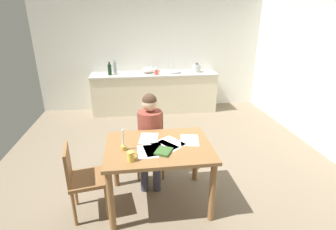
{
  "coord_description": "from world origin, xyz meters",
  "views": [
    {
      "loc": [
        -0.46,
        -3.54,
        2.13
      ],
      "look_at": [
        -0.02,
        -0.27,
        0.85
      ],
      "focal_mm": 27.6,
      "sensor_mm": 36.0,
      "label": 1
    }
  ],
  "objects_px": {
    "chair_side_empty": "(82,177)",
    "candlestick": "(124,144)",
    "wine_glass_near_sink": "(156,67)",
    "teacup_on_counter": "(156,72)",
    "person_seated": "(150,132)",
    "bottle_oil": "(110,69)",
    "bottle_vinegar": "(115,68)",
    "chair_at_table": "(151,140)",
    "book_magazine": "(164,151)",
    "sink_unit": "(173,72)",
    "coffee_mug": "(131,156)",
    "mixing_bowl": "(148,70)",
    "stovetop_kettle": "(197,68)",
    "wine_glass_back_left": "(147,67)",
    "wine_glass_by_kettle": "(152,67)",
    "dining_table": "(159,155)"
  },
  "relations": [
    {
      "from": "bottle_vinegar",
      "to": "teacup_on_counter",
      "type": "height_order",
      "value": "bottle_vinegar"
    },
    {
      "from": "bottle_vinegar",
      "to": "wine_glass_near_sink",
      "type": "bearing_deg",
      "value": 3.71
    },
    {
      "from": "wine_glass_near_sink",
      "to": "bottle_vinegar",
      "type": "bearing_deg",
      "value": -176.29
    },
    {
      "from": "chair_at_table",
      "to": "wine_glass_near_sink",
      "type": "relative_size",
      "value": 5.63
    },
    {
      "from": "wine_glass_near_sink",
      "to": "teacup_on_counter",
      "type": "relative_size",
      "value": 1.25
    },
    {
      "from": "bottle_oil",
      "to": "candlestick",
      "type": "bearing_deg",
      "value": -83.39
    },
    {
      "from": "person_seated",
      "to": "candlestick",
      "type": "xyz_separation_m",
      "value": [
        -0.32,
        -0.58,
        0.15
      ]
    },
    {
      "from": "person_seated",
      "to": "wine_glass_by_kettle",
      "type": "distance_m",
      "value": 2.85
    },
    {
      "from": "coffee_mug",
      "to": "teacup_on_counter",
      "type": "bearing_deg",
      "value": 80.41
    },
    {
      "from": "sink_unit",
      "to": "bottle_vinegar",
      "type": "xyz_separation_m",
      "value": [
        -1.3,
        0.09,
        0.11
      ]
    },
    {
      "from": "person_seated",
      "to": "bottle_vinegar",
      "type": "distance_m",
      "value": 2.85
    },
    {
      "from": "chair_side_empty",
      "to": "bottle_vinegar",
      "type": "height_order",
      "value": "bottle_vinegar"
    },
    {
      "from": "chair_side_empty",
      "to": "candlestick",
      "type": "xyz_separation_m",
      "value": [
        0.47,
        0.05,
        0.35
      ]
    },
    {
      "from": "chair_side_empty",
      "to": "teacup_on_counter",
      "type": "distance_m",
      "value": 3.38
    },
    {
      "from": "bottle_oil",
      "to": "mixing_bowl",
      "type": "relative_size",
      "value": 1.07
    },
    {
      "from": "bottle_oil",
      "to": "wine_glass_near_sink",
      "type": "height_order",
      "value": "bottle_oil"
    },
    {
      "from": "dining_table",
      "to": "teacup_on_counter",
      "type": "height_order",
      "value": "teacup_on_counter"
    },
    {
      "from": "wine_glass_back_left",
      "to": "chair_side_empty",
      "type": "bearing_deg",
      "value": -104.95
    },
    {
      "from": "chair_at_table",
      "to": "wine_glass_back_left",
      "type": "bearing_deg",
      "value": 87.51
    },
    {
      "from": "candlestick",
      "to": "sink_unit",
      "type": "distance_m",
      "value": 3.42
    },
    {
      "from": "stovetop_kettle",
      "to": "chair_side_empty",
      "type": "bearing_deg",
      "value": -121.98
    },
    {
      "from": "person_seated",
      "to": "mixing_bowl",
      "type": "relative_size",
      "value": 4.5
    },
    {
      "from": "person_seated",
      "to": "bottle_oil",
      "type": "height_order",
      "value": "person_seated"
    },
    {
      "from": "sink_unit",
      "to": "wine_glass_near_sink",
      "type": "distance_m",
      "value": 0.4
    },
    {
      "from": "dining_table",
      "to": "stovetop_kettle",
      "type": "relative_size",
      "value": 5.4
    },
    {
      "from": "candlestick",
      "to": "stovetop_kettle",
      "type": "bearing_deg",
      "value": 63.94
    },
    {
      "from": "teacup_on_counter",
      "to": "candlestick",
      "type": "bearing_deg",
      "value": -101.75
    },
    {
      "from": "person_seated",
      "to": "teacup_on_counter",
      "type": "xyz_separation_m",
      "value": [
        0.32,
        2.52,
        0.28
      ]
    },
    {
      "from": "person_seated",
      "to": "mixing_bowl",
      "type": "bearing_deg",
      "value": 86.98
    },
    {
      "from": "bottle_oil",
      "to": "wine_glass_by_kettle",
      "type": "relative_size",
      "value": 1.85
    },
    {
      "from": "coffee_mug",
      "to": "mixing_bowl",
      "type": "height_order",
      "value": "mixing_bowl"
    },
    {
      "from": "book_magazine",
      "to": "wine_glass_back_left",
      "type": "xyz_separation_m",
      "value": [
        0.03,
        3.52,
        0.24
      ]
    },
    {
      "from": "dining_table",
      "to": "sink_unit",
      "type": "distance_m",
      "value": 3.29
    },
    {
      "from": "chair_at_table",
      "to": "sink_unit",
      "type": "bearing_deg",
      "value": 74.64
    },
    {
      "from": "person_seated",
      "to": "coffee_mug",
      "type": "distance_m",
      "value": 0.87
    },
    {
      "from": "coffee_mug",
      "to": "wine_glass_back_left",
      "type": "relative_size",
      "value": 0.72
    },
    {
      "from": "chair_at_table",
      "to": "coffee_mug",
      "type": "relative_size",
      "value": 7.83
    },
    {
      "from": "bottle_oil",
      "to": "wine_glass_near_sink",
      "type": "xyz_separation_m",
      "value": [
        1.04,
        0.19,
        -0.01
      ]
    },
    {
      "from": "coffee_mug",
      "to": "bottle_vinegar",
      "type": "height_order",
      "value": "bottle_vinegar"
    },
    {
      "from": "chair_at_table",
      "to": "book_magazine",
      "type": "xyz_separation_m",
      "value": [
        0.09,
        -0.84,
        0.29
      ]
    },
    {
      "from": "bottle_vinegar",
      "to": "wine_glass_near_sink",
      "type": "distance_m",
      "value": 0.93
    },
    {
      "from": "stovetop_kettle",
      "to": "teacup_on_counter",
      "type": "height_order",
      "value": "stovetop_kettle"
    },
    {
      "from": "chair_at_table",
      "to": "chair_side_empty",
      "type": "xyz_separation_m",
      "value": [
        -0.81,
        -0.78,
        -0.01
      ]
    },
    {
      "from": "dining_table",
      "to": "bottle_vinegar",
      "type": "xyz_separation_m",
      "value": [
        -0.65,
        3.3,
        0.38
      ]
    },
    {
      "from": "chair_side_empty",
      "to": "teacup_on_counter",
      "type": "xyz_separation_m",
      "value": [
        1.11,
        3.15,
        0.48
      ]
    },
    {
      "from": "person_seated",
      "to": "coffee_mug",
      "type": "height_order",
      "value": "person_seated"
    },
    {
      "from": "book_magazine",
      "to": "wine_glass_near_sink",
      "type": "distance_m",
      "value": 3.54
    },
    {
      "from": "sink_unit",
      "to": "wine_glass_back_left",
      "type": "xyz_separation_m",
      "value": [
        -0.58,
        0.15,
        0.09
      ]
    },
    {
      "from": "chair_at_table",
      "to": "candlestick",
      "type": "bearing_deg",
      "value": -114.73
    },
    {
      "from": "chair_side_empty",
      "to": "wine_glass_near_sink",
      "type": "distance_m",
      "value": 3.67
    }
  ]
}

